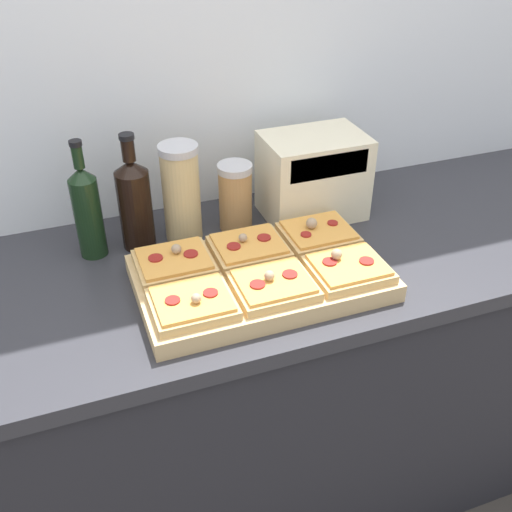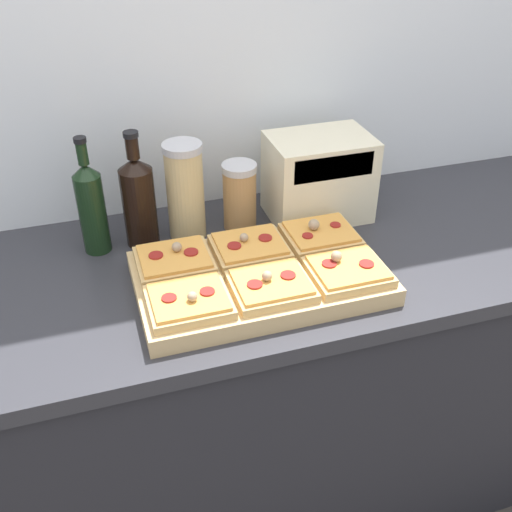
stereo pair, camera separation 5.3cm
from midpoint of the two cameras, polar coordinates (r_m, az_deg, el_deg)
name	(u,v)px [view 1 (the left image)]	position (r m, az deg, el deg)	size (l,w,h in m)	color
wall_back	(171,81)	(1.61, -9.07, 16.17)	(6.00, 0.06, 2.50)	silver
kitchen_counter	(223,397)	(1.75, -4.09, -13.23)	(2.63, 0.67, 0.90)	#232328
cutting_board	(261,278)	(1.37, -0.69, -2.12)	(0.56, 0.33, 0.04)	tan
pizza_slice_back_left	(174,262)	(1.37, -8.92, -0.58)	(0.17, 0.15, 0.05)	tan
pizza_slice_back_center	(249,247)	(1.41, -1.78, 0.83)	(0.17, 0.15, 0.05)	tan
pizza_slice_back_right	(318,233)	(1.47, 4.90, 2.16)	(0.17, 0.15, 0.06)	tan
pizza_slice_front_left	(192,303)	(1.25, -7.32, -4.47)	(0.17, 0.15, 0.05)	tan
pizza_slice_front_center	(273,285)	(1.29, 0.48, -2.78)	(0.17, 0.15, 0.05)	tan
pizza_slice_front_right	(348,268)	(1.35, 7.65, -1.16)	(0.17, 0.15, 0.05)	tan
olive_oil_bottle	(87,210)	(1.49, -16.77, 4.19)	(0.07, 0.07, 0.30)	black
wine_bottle	(135,202)	(1.50, -12.48, 5.00)	(0.08, 0.08, 0.30)	black
grain_jar_tall	(181,193)	(1.51, -8.15, 5.97)	(0.10, 0.10, 0.25)	tan
grain_jar_short	(235,197)	(1.56, -2.97, 5.66)	(0.09, 0.09, 0.18)	#AD7F4C
toaster_oven	(313,176)	(1.62, 4.51, 7.61)	(0.29, 0.19, 0.23)	beige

